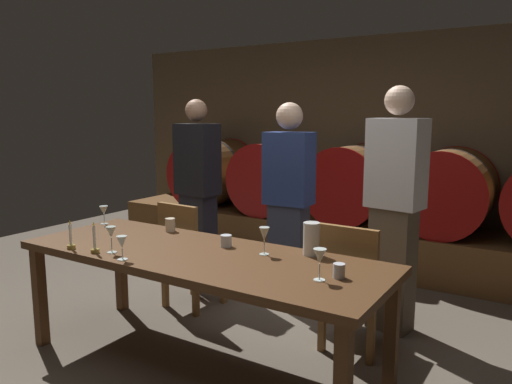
{
  "coord_description": "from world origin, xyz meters",
  "views": [
    {
      "loc": [
        1.86,
        -2.34,
        1.59
      ],
      "look_at": [
        0.13,
        0.41,
        1.06
      ],
      "focal_mm": 34.41,
      "sensor_mm": 36.0,
      "label": 1
    }
  ],
  "objects_px": {
    "candle_right": "(95,244)",
    "wine_glass_far_right": "(320,257)",
    "chair_left": "(188,250)",
    "dining_table": "(199,263)",
    "wine_glass_far_left": "(104,211)",
    "wine_barrel_left": "(275,178)",
    "wine_glass_center": "(122,243)",
    "wine_barrel_right": "(448,191)",
    "pitcher": "(311,239)",
    "cup_center": "(226,241)",
    "wine_glass_right": "(264,235)",
    "chair_right": "(353,282)",
    "guest_center": "(289,202)",
    "wine_barrel_far_left": "(213,173)",
    "cup_right": "(339,271)",
    "wine_glass_left": "(111,233)",
    "candle_left": "(71,241)",
    "guest_right": "(395,208)",
    "cup_left": "(170,225)",
    "wine_barrel_center": "(353,184)",
    "guest_left": "(198,191)"
  },
  "relations": [
    {
      "from": "pitcher",
      "to": "cup_center",
      "type": "distance_m",
      "value": 0.56
    },
    {
      "from": "guest_center",
      "to": "wine_glass_center",
      "type": "height_order",
      "value": "guest_center"
    },
    {
      "from": "guest_left",
      "to": "guest_center",
      "type": "relative_size",
      "value": 1.02
    },
    {
      "from": "wine_glass_right",
      "to": "cup_right",
      "type": "xyz_separation_m",
      "value": [
        0.55,
        -0.16,
        -0.08
      ]
    },
    {
      "from": "wine_glass_left",
      "to": "dining_table",
      "type": "bearing_deg",
      "value": 32.3
    },
    {
      "from": "candle_right",
      "to": "wine_glass_far_left",
      "type": "distance_m",
      "value": 0.82
    },
    {
      "from": "chair_right",
      "to": "pitcher",
      "type": "bearing_deg",
      "value": 68.81
    },
    {
      "from": "wine_glass_left",
      "to": "wine_glass_center",
      "type": "distance_m",
      "value": 0.18
    },
    {
      "from": "dining_table",
      "to": "wine_glass_center",
      "type": "relative_size",
      "value": 16.65
    },
    {
      "from": "guest_center",
      "to": "pitcher",
      "type": "height_order",
      "value": "guest_center"
    },
    {
      "from": "wine_glass_center",
      "to": "wine_barrel_right",
      "type": "bearing_deg",
      "value": 67.39
    },
    {
      "from": "wine_barrel_far_left",
      "to": "wine_glass_center",
      "type": "xyz_separation_m",
      "value": [
        1.57,
        -2.96,
        -0.01
      ]
    },
    {
      "from": "wine_barrel_far_left",
      "to": "pitcher",
      "type": "bearing_deg",
      "value": -42.77
    },
    {
      "from": "pitcher",
      "to": "cup_left",
      "type": "height_order",
      "value": "pitcher"
    },
    {
      "from": "chair_left",
      "to": "dining_table",
      "type": "bearing_deg",
      "value": 138.01
    },
    {
      "from": "candle_right",
      "to": "wine_glass_far_right",
      "type": "height_order",
      "value": "candle_right"
    },
    {
      "from": "wine_glass_right",
      "to": "wine_glass_far_right",
      "type": "relative_size",
      "value": 1.02
    },
    {
      "from": "wine_glass_center",
      "to": "wine_glass_right",
      "type": "xyz_separation_m",
      "value": [
        0.65,
        0.53,
        0.02
      ]
    },
    {
      "from": "candle_right",
      "to": "wine_glass_left",
      "type": "distance_m",
      "value": 0.12
    },
    {
      "from": "wine_glass_left",
      "to": "candle_left",
      "type": "bearing_deg",
      "value": -164.86
    },
    {
      "from": "chair_left",
      "to": "wine_barrel_left",
      "type": "bearing_deg",
      "value": -77.8
    },
    {
      "from": "pitcher",
      "to": "candle_left",
      "type": "bearing_deg",
      "value": -152.88
    },
    {
      "from": "candle_right",
      "to": "wine_glass_left",
      "type": "relative_size",
      "value": 1.2
    },
    {
      "from": "wine_glass_right",
      "to": "guest_center",
      "type": "bearing_deg",
      "value": 110.94
    },
    {
      "from": "dining_table",
      "to": "wine_glass_center",
      "type": "bearing_deg",
      "value": -128.82
    },
    {
      "from": "wine_glass_left",
      "to": "cup_left",
      "type": "xyz_separation_m",
      "value": [
        -0.07,
        0.61,
        -0.07
      ]
    },
    {
      "from": "guest_center",
      "to": "candle_left",
      "type": "height_order",
      "value": "guest_center"
    },
    {
      "from": "guest_right",
      "to": "wine_glass_center",
      "type": "height_order",
      "value": "guest_right"
    },
    {
      "from": "wine_barrel_right",
      "to": "wine_glass_center",
      "type": "distance_m",
      "value": 3.2
    },
    {
      "from": "cup_center",
      "to": "wine_glass_left",
      "type": "bearing_deg",
      "value": -136.74
    },
    {
      "from": "wine_barrel_left",
      "to": "cup_right",
      "type": "height_order",
      "value": "wine_barrel_left"
    },
    {
      "from": "wine_barrel_far_left",
      "to": "candle_right",
      "type": "distance_m",
      "value": 3.23
    },
    {
      "from": "guest_right",
      "to": "wine_barrel_right",
      "type": "bearing_deg",
      "value": -83.8
    },
    {
      "from": "wine_glass_right",
      "to": "wine_glass_far_right",
      "type": "bearing_deg",
      "value": -27.12
    },
    {
      "from": "chair_left",
      "to": "guest_right",
      "type": "xyz_separation_m",
      "value": [
        1.52,
        0.49,
        0.42
      ]
    },
    {
      "from": "chair_right",
      "to": "chair_left",
      "type": "bearing_deg",
      "value": 0.58
    },
    {
      "from": "chair_left",
      "to": "candle_right",
      "type": "relative_size",
      "value": 4.46
    },
    {
      "from": "guest_center",
      "to": "wine_glass_far_right",
      "type": "distance_m",
      "value": 1.57
    },
    {
      "from": "guest_center",
      "to": "wine_glass_left",
      "type": "height_order",
      "value": "guest_center"
    },
    {
      "from": "candle_right",
      "to": "wine_glass_far_left",
      "type": "xyz_separation_m",
      "value": [
        -0.58,
        0.57,
        0.05
      ]
    },
    {
      "from": "chair_left",
      "to": "guest_center",
      "type": "xyz_separation_m",
      "value": [
        0.63,
        0.55,
        0.37
      ]
    },
    {
      "from": "wine_barrel_left",
      "to": "wine_barrel_center",
      "type": "xyz_separation_m",
      "value": [
        0.96,
        0.0,
        0.0
      ]
    },
    {
      "from": "wine_glass_far_right",
      "to": "cup_right",
      "type": "relative_size",
      "value": 2.18
    },
    {
      "from": "chair_right",
      "to": "wine_glass_far_right",
      "type": "bearing_deg",
      "value": 98.18
    },
    {
      "from": "candle_left",
      "to": "pitcher",
      "type": "relative_size",
      "value": 0.93
    },
    {
      "from": "chair_right",
      "to": "guest_center",
      "type": "relative_size",
      "value": 0.53
    },
    {
      "from": "wine_glass_far_left",
      "to": "cup_center",
      "type": "bearing_deg",
      "value": -1.31
    },
    {
      "from": "dining_table",
      "to": "guest_right",
      "type": "xyz_separation_m",
      "value": [
        0.86,
        1.17,
        0.25
      ]
    },
    {
      "from": "wine_barrel_right",
      "to": "candle_left",
      "type": "xyz_separation_m",
      "value": [
        -1.68,
        -2.97,
        -0.06
      ]
    },
    {
      "from": "cup_left",
      "to": "cup_right",
      "type": "xyz_separation_m",
      "value": [
        1.43,
        -0.3,
        -0.01
      ]
    }
  ]
}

